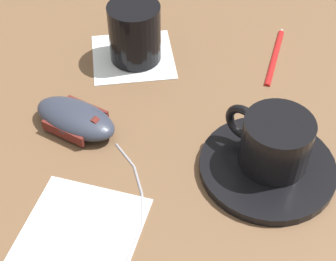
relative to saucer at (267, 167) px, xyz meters
name	(u,v)px	position (x,y,z in m)	size (l,w,h in m)	color
ground_plane	(179,120)	(0.07, 0.11, -0.01)	(3.00, 3.00, 0.00)	brown
saucer	(267,167)	(0.00, 0.00, 0.00)	(0.16, 0.16, 0.01)	black
coffee_cup	(274,142)	(0.01, 0.00, 0.04)	(0.08, 0.10, 0.06)	black
computer_mouse	(75,118)	(0.05, 0.23, 0.01)	(0.10, 0.12, 0.03)	#2D3342
mouse_cable	(132,209)	(-0.07, 0.15, 0.00)	(0.20, 0.05, 0.00)	gray
napkin_under_glass	(133,56)	(0.20, 0.18, 0.00)	(0.12, 0.12, 0.00)	white
drinking_glass	(135,33)	(0.20, 0.18, 0.04)	(0.07, 0.07, 0.08)	black
napkin_spare	(81,232)	(-0.10, 0.20, 0.00)	(0.12, 0.12, 0.00)	white
pen	(275,53)	(0.22, -0.02, 0.00)	(0.14, 0.04, 0.01)	#B21919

